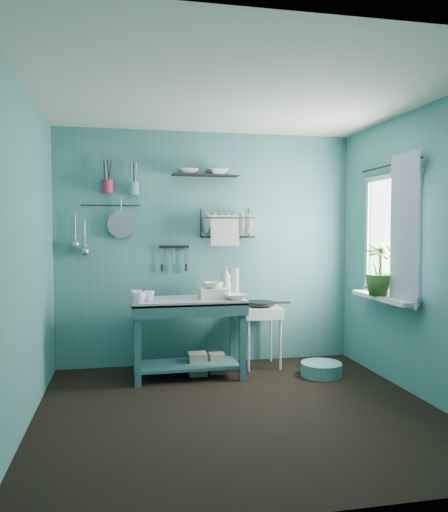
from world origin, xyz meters
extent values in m
plane|color=black|center=(0.00, 0.00, 0.00)|extent=(3.20, 3.20, 0.00)
plane|color=silver|center=(0.00, 0.00, 2.50)|extent=(3.20, 3.20, 0.00)
plane|color=#397575|center=(0.00, 1.50, 1.25)|extent=(3.20, 0.00, 3.20)
plane|color=#397575|center=(0.00, -1.50, 1.25)|extent=(3.20, 0.00, 3.20)
plane|color=#397575|center=(-1.60, 0.00, 1.25)|extent=(0.00, 3.00, 3.00)
plane|color=#397575|center=(1.60, 0.00, 1.25)|extent=(0.00, 3.00, 3.00)
cube|color=#2F5D63|center=(-0.28, 1.00, 0.39)|extent=(1.16, 0.70, 0.77)
imported|color=white|center=(-0.76, 0.84, 0.82)|extent=(0.12, 0.12, 0.10)
imported|color=white|center=(-0.66, 0.94, 0.82)|extent=(0.14, 0.14, 0.09)
imported|color=white|center=(-0.78, 1.00, 0.82)|extent=(0.17, 0.17, 0.10)
cube|color=silver|center=(-0.03, 0.98, 0.82)|extent=(0.28, 0.22, 0.10)
imported|color=white|center=(-0.03, 0.98, 0.91)|extent=(0.20, 0.19, 0.06)
imported|color=silver|center=(0.14, 1.20, 0.92)|extent=(0.11, 0.12, 0.30)
cylinder|color=silver|center=(0.24, 1.22, 0.91)|extent=(0.09, 0.09, 0.28)
imported|color=white|center=(0.17, 0.85, 0.80)|extent=(0.22, 0.22, 0.05)
cube|color=silver|center=(0.52, 1.22, 0.32)|extent=(0.45, 0.45, 0.64)
cylinder|color=black|center=(0.52, 1.22, 0.68)|extent=(0.30, 0.30, 0.03)
cube|color=black|center=(-0.37, 1.47, 1.27)|extent=(0.32, 0.04, 0.03)
cube|color=black|center=(0.19, 1.37, 1.53)|extent=(0.56, 0.27, 0.32)
cube|color=black|center=(-0.04, 1.40, 2.03)|extent=(0.71, 0.25, 0.01)
imported|color=white|center=(-0.22, 1.40, 2.09)|extent=(0.22, 0.22, 0.05)
imported|color=white|center=(0.09, 1.40, 2.05)|extent=(0.26, 0.26, 0.06)
cylinder|color=#AD1F42|center=(-1.05, 1.42, 1.89)|extent=(0.11, 0.11, 0.13)
cylinder|color=teal|center=(-0.79, 1.42, 1.88)|extent=(0.11, 0.11, 0.13)
cylinder|color=#989BA0|center=(-0.92, 1.45, 1.51)|extent=(0.28, 0.03, 0.28)
cylinder|color=#989BA0|center=(-1.38, 1.46, 1.47)|extent=(0.01, 0.01, 0.30)
cylinder|color=#989BA0|center=(-1.28, 1.46, 1.40)|extent=(0.01, 0.01, 0.30)
cylinder|color=black|center=(-1.02, 1.47, 1.70)|extent=(0.60, 0.01, 0.01)
plane|color=white|center=(1.59, 0.45, 1.40)|extent=(0.00, 1.10, 1.10)
cube|color=silver|center=(1.50, 0.45, 0.81)|extent=(0.16, 0.95, 0.04)
plane|color=silver|center=(1.52, 0.15, 1.45)|extent=(0.00, 1.35, 1.35)
cylinder|color=black|center=(1.54, 0.45, 2.05)|extent=(0.02, 1.05, 0.02)
imported|color=#305923|center=(1.48, 0.48, 1.08)|extent=(0.30, 0.30, 0.50)
cube|color=gray|center=(-0.18, 1.05, 0.11)|extent=(0.18, 0.18, 0.22)
cube|color=gray|center=(0.02, 1.08, 0.10)|extent=(0.15, 0.15, 0.20)
cylinder|color=teal|center=(1.02, 0.77, 0.07)|extent=(0.41, 0.41, 0.13)
camera|label=1|loc=(-0.90, -3.83, 1.45)|focal=35.00mm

